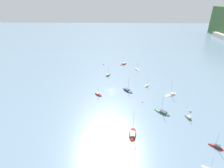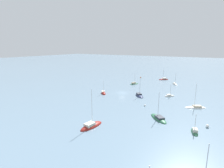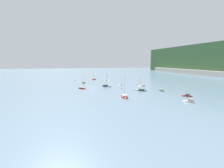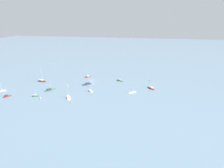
# 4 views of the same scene
# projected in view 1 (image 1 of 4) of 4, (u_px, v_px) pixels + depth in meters

# --- Properties ---
(ground_plane) EXTENTS (600.00, 600.00, 0.00)m
(ground_plane) POSITION_uv_depth(u_px,v_px,m) (111.00, 90.00, 96.27)
(ground_plane) COLOR slate
(sailboat_0) EXTENTS (4.18, 4.74, 6.96)m
(sailboat_0) POSITION_uv_depth(u_px,v_px,m) (216.00, 147.00, 59.02)
(sailboat_0) COLOR maroon
(sailboat_0) RESTS_ON ground_plane
(sailboat_1) EXTENTS (7.78, 3.66, 11.24)m
(sailboat_1) POSITION_uv_depth(u_px,v_px,m) (133.00, 134.00, 64.49)
(sailboat_1) COLOR maroon
(sailboat_1) RESTS_ON ground_plane
(sailboat_2) EXTENTS (5.54, 4.58, 7.19)m
(sailboat_2) POSITION_uv_depth(u_px,v_px,m) (137.00, 70.00, 123.58)
(sailboat_2) COLOR white
(sailboat_2) RESTS_ON ground_plane
(sailboat_3) EXTENTS (7.30, 7.47, 8.85)m
(sailboat_3) POSITION_uv_depth(u_px,v_px,m) (162.00, 112.00, 77.04)
(sailboat_3) COLOR #2D6647
(sailboat_3) RESTS_ON ground_plane
(sailboat_4) EXTENTS (6.06, 4.24, 6.87)m
(sailboat_4) POSITION_uv_depth(u_px,v_px,m) (108.00, 75.00, 114.29)
(sailboat_4) COLOR #2D6647
(sailboat_4) RESTS_ON ground_plane
(sailboat_5) EXTENTS (6.00, 6.25, 7.34)m
(sailboat_5) POSITION_uv_depth(u_px,v_px,m) (123.00, 64.00, 133.92)
(sailboat_5) COLOR maroon
(sailboat_5) RESTS_ON ground_plane
(sailboat_6) EXTENTS (4.75, 2.72, 5.32)m
(sailboat_6) POSITION_uv_depth(u_px,v_px,m) (188.00, 118.00, 73.51)
(sailboat_6) COLOR #2D6647
(sailboat_6) RESTS_ON ground_plane
(sailboat_7) EXTENTS (7.25, 6.58, 9.18)m
(sailboat_7) POSITION_uv_depth(u_px,v_px,m) (128.00, 91.00, 95.14)
(sailboat_7) COLOR #232D4C
(sailboat_7) RESTS_ON ground_plane
(sailboat_8) EXTENTS (4.45, 4.52, 6.08)m
(sailboat_8) POSITION_uv_depth(u_px,v_px,m) (147.00, 86.00, 100.38)
(sailboat_8) COLOR white
(sailboat_8) RESTS_ON ground_plane
(sailboat_9) EXTENTS (5.66, 7.59, 9.36)m
(sailboat_9) POSITION_uv_depth(u_px,v_px,m) (171.00, 95.00, 91.23)
(sailboat_9) COLOR white
(sailboat_9) RESTS_ON ground_plane
(sailboat_10) EXTENTS (5.05, 4.94, 6.77)m
(sailboat_10) POSITION_uv_depth(u_px,v_px,m) (98.00, 95.00, 91.36)
(sailboat_10) COLOR maroon
(sailboat_10) RESTS_ON ground_plane
(mooring_buoy_0) EXTENTS (0.85, 0.85, 0.85)m
(mooring_buoy_0) POSITION_uv_depth(u_px,v_px,m) (190.00, 111.00, 77.55)
(mooring_buoy_0) COLOR white
(mooring_buoy_0) RESTS_ON ground_plane
(mooring_buoy_1) EXTENTS (0.69, 0.69, 0.69)m
(mooring_buoy_1) POSITION_uv_depth(u_px,v_px,m) (104.00, 64.00, 133.45)
(mooring_buoy_1) COLOR orange
(mooring_buoy_1) RESTS_ON ground_plane
(mooring_buoy_3) EXTENTS (0.60, 0.60, 0.60)m
(mooring_buoy_3) POSITION_uv_depth(u_px,v_px,m) (142.00, 101.00, 84.94)
(mooring_buoy_3) COLOR white
(mooring_buoy_3) RESTS_ON ground_plane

